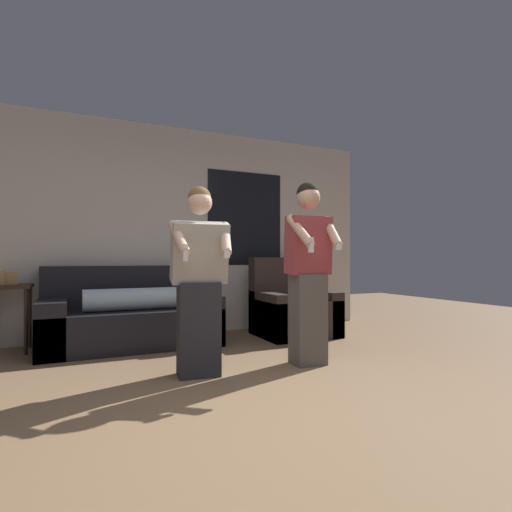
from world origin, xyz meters
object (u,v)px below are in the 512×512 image
at_px(armchair, 293,310).
at_px(person_left, 199,282).
at_px(couch, 132,318).
at_px(person_right, 308,270).
at_px(side_table, 10,297).

bearing_deg(armchair, person_left, -142.42).
height_order(couch, armchair, armchair).
xyz_separation_m(couch, person_right, (1.39, -1.52, 0.56)).
bearing_deg(couch, armchair, -6.18).
distance_m(couch, armchair, 1.99).
height_order(person_left, person_right, person_right).
distance_m(armchair, person_left, 2.09).
xyz_separation_m(couch, person_left, (0.36, -1.46, 0.48)).
bearing_deg(couch, person_left, -76.31).
bearing_deg(person_right, person_left, 176.88).
height_order(armchair, side_table, armchair).
bearing_deg(person_left, armchair, 37.58).
height_order(side_table, person_left, person_left).
distance_m(armchair, person_right, 1.53).
distance_m(side_table, person_right, 3.12).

